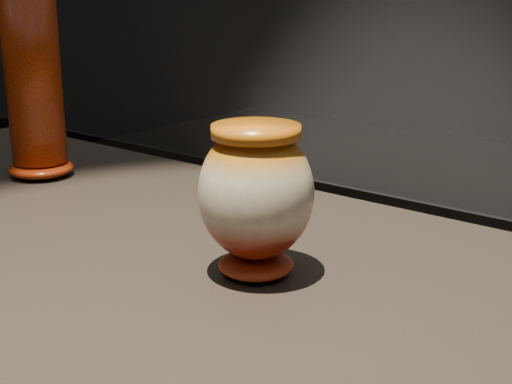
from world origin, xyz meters
TOP-DOWN VIEW (x-y plane):
  - main_vase at (0.02, 0.06)m, footprint 0.14×0.14m
  - tall_vase at (-0.56, 0.17)m, footprint 0.14×0.14m

SIDE VIEW (x-z plane):
  - main_vase at x=0.02m, z-range 0.91..1.09m
  - tall_vase at x=-0.56m, z-range 0.89..1.26m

